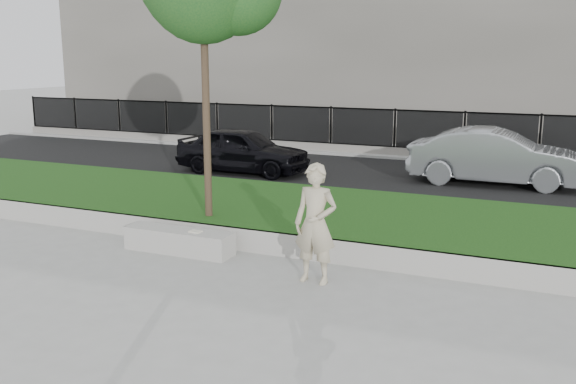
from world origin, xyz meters
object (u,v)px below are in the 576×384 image
at_px(stone_bench, 179,241).
at_px(man, 316,224).
at_px(book, 196,232).
at_px(car_silver, 496,157).
at_px(car_dark, 243,150).

distance_m(stone_bench, man, 2.79).
height_order(book, car_silver, car_silver).
relative_size(stone_bench, car_silver, 0.45).
bearing_deg(man, car_dark, 125.98).
distance_m(book, car_dark, 7.51).
bearing_deg(car_dark, stone_bench, -160.37).
bearing_deg(stone_bench, man, -9.19).
bearing_deg(man, book, 171.49).
xyz_separation_m(stone_bench, man, (2.67, -0.43, 0.69)).
height_order(stone_bench, car_silver, car_silver).
relative_size(book, car_dark, 0.05).
relative_size(car_dark, car_silver, 0.88).
bearing_deg(car_dark, book, -157.90).
distance_m(man, car_dark, 8.96).
distance_m(stone_bench, car_dark, 7.38).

